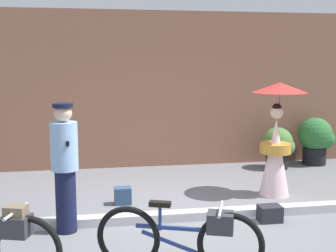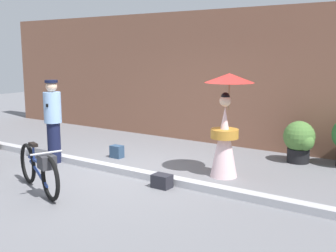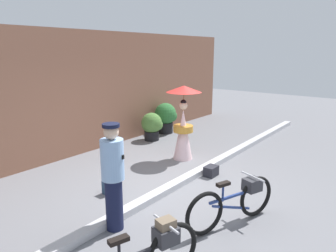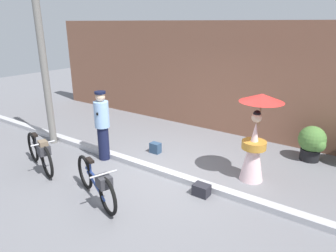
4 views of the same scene
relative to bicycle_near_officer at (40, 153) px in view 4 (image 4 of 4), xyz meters
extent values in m
plane|color=slate|center=(2.37, 1.36, -0.42)|extent=(30.00, 30.00, 0.00)
cube|color=brown|center=(2.37, 4.75, 1.16)|extent=(14.00, 0.40, 3.16)
cube|color=#B2B2B7|center=(2.37, 1.36, -0.36)|extent=(14.00, 0.20, 0.12)
torus|color=black|center=(0.41, -0.13, -0.06)|extent=(0.69, 0.27, 0.70)
torus|color=black|center=(-0.56, 0.17, -0.06)|extent=(0.69, 0.27, 0.70)
cube|color=black|center=(-0.08, 0.02, 0.08)|extent=(0.83, 0.29, 0.04)
cube|color=black|center=(-0.08, 0.02, -0.11)|extent=(0.72, 0.25, 0.27)
cylinder|color=black|center=(-0.25, 0.08, 0.19)|extent=(0.03, 0.03, 0.29)
cube|color=black|center=(-0.25, 0.08, 0.34)|extent=(0.24, 0.15, 0.05)
cylinder|color=silver|center=(0.31, -0.10, 0.32)|extent=(0.17, 0.47, 0.03)
cube|color=#333338|center=(0.31, -0.10, 0.18)|extent=(0.31, 0.29, 0.20)
cube|color=#72604C|center=(0.31, -0.10, 0.31)|extent=(0.24, 0.21, 0.14)
torus|color=black|center=(2.39, -0.32, -0.08)|extent=(0.66, 0.29, 0.68)
torus|color=black|center=(1.40, 0.04, -0.08)|extent=(0.66, 0.29, 0.68)
cube|color=navy|center=(1.89, -0.14, 0.06)|extent=(0.85, 0.34, 0.04)
cube|color=navy|center=(1.89, -0.14, -0.12)|extent=(0.74, 0.30, 0.28)
cylinder|color=navy|center=(1.71, -0.07, 0.17)|extent=(0.03, 0.03, 0.28)
cube|color=black|center=(1.71, -0.07, 0.31)|extent=(0.24, 0.16, 0.05)
cylinder|color=silver|center=(2.29, -0.29, 0.29)|extent=(0.19, 0.46, 0.03)
cube|color=#333338|center=(2.29, -0.29, 0.15)|extent=(0.32, 0.30, 0.20)
cylinder|color=#141938|center=(0.70, 1.20, -0.01)|extent=(0.26, 0.26, 0.81)
cylinder|color=#8CB2E0|center=(0.70, 1.20, 0.70)|extent=(0.34, 0.34, 0.61)
sphere|color=#D8B293|center=(0.70, 1.20, 1.11)|extent=(0.22, 0.22, 0.22)
cylinder|color=black|center=(0.70, 1.20, 1.21)|extent=(0.25, 0.25, 0.05)
cube|color=black|center=(0.70, 1.20, 0.76)|extent=(0.15, 0.38, 0.06)
cone|color=silver|center=(3.95, 2.24, 0.21)|extent=(0.48, 0.48, 1.25)
cylinder|color=#C1842D|center=(3.95, 2.24, 0.36)|extent=(0.49, 0.49, 0.16)
sphere|color=beige|center=(3.95, 2.24, 0.94)|extent=(0.20, 0.20, 0.20)
sphere|color=black|center=(3.95, 2.24, 1.01)|extent=(0.15, 0.15, 0.15)
cylinder|color=olive|center=(4.00, 2.27, 1.06)|extent=(0.02, 0.02, 0.55)
cone|color=red|center=(4.00, 2.27, 1.33)|extent=(0.86, 0.86, 0.16)
cylinder|color=black|center=(4.74, 3.95, -0.28)|extent=(0.44, 0.44, 0.28)
sphere|color=#4C7A38|center=(4.74, 3.95, 0.11)|extent=(0.62, 0.62, 0.62)
sphere|color=#4C7A38|center=(4.90, 3.86, 0.04)|extent=(0.34, 0.34, 0.34)
cube|color=navy|center=(1.49, 2.19, -0.29)|extent=(0.26, 0.19, 0.26)
cube|color=#243951|center=(1.49, 2.13, -0.22)|extent=(0.22, 0.07, 0.09)
cube|color=#26262D|center=(3.40, 1.10, -0.31)|extent=(0.30, 0.23, 0.22)
cube|color=black|center=(3.40, 1.03, -0.25)|extent=(0.26, 0.08, 0.08)
cylinder|color=slate|center=(-1.20, 1.14, 1.98)|extent=(0.18, 0.18, 4.80)
camera|label=1|loc=(1.05, -4.37, 1.75)|focal=47.56mm
camera|label=2|loc=(7.17, -4.25, 1.76)|focal=44.72mm
camera|label=3|loc=(-2.20, -2.09, 2.24)|focal=33.66mm
camera|label=4|loc=(5.78, -3.39, 2.69)|focal=32.57mm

